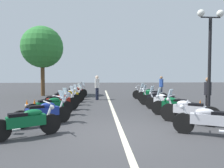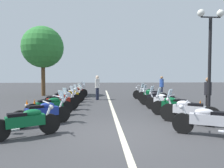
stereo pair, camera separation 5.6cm
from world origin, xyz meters
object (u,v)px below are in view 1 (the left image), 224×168
Objects in this scene: motorcycle_right_row_3 at (164,101)px; bystander_2 at (161,85)px; motorcycle_left_row_7 at (75,92)px; motorcycle_left_row_2 at (51,106)px; motorcycle_right_row_5 at (152,95)px; motorcycle_right_row_2 at (174,105)px; motorcycle_left_row_5 at (70,96)px; traffic_cone_1 at (27,106)px; motorcycle_right_row_4 at (157,98)px; bystander_1 at (97,86)px; bystander_0 at (208,92)px; motorcycle_left_row_3 at (59,102)px; traffic_cone_0 at (200,107)px; traffic_cone_2 at (35,106)px; roadside_tree_0 at (42,47)px; street_lamp_twin_globe at (210,43)px; motorcycle_left_row_1 at (44,112)px; motorcycle_left_row_0 at (27,122)px; motorcycle_left_row_6 at (71,94)px; motorcycle_right_row_1 at (188,110)px; motorcycle_left_row_4 at (64,98)px; motorcycle_right_row_6 at (147,93)px; motorcycle_right_row_0 at (211,121)px.

bystander_2 reaches higher than motorcycle_right_row_3.
motorcycle_left_row_2 is at bearing -130.29° from motorcycle_left_row_7.
motorcycle_right_row_2 is at bearing 121.57° from motorcycle_right_row_5.
motorcycle_left_row_5 is 2.97× the size of traffic_cone_1.
bystander_1 is at bearing -9.33° from motorcycle_right_row_4.
bystander_0 reaches higher than traffic_cone_1.
motorcycle_left_row_3 is 6.67m from traffic_cone_0.
traffic_cone_2 is 8.62m from roadside_tree_0.
street_lamp_twin_globe is at bearing 94.90° from bystander_2.
motorcycle_right_row_4 is (4.17, -5.21, 0.00)m from motorcycle_left_row_1.
motorcycle_left_row_0 is at bearing 78.58° from motorcycle_right_row_4.
motorcycle_right_row_1 reaches higher than motorcycle_left_row_6.
motorcycle_left_row_2 is at bearing 59.54° from motorcycle_right_row_4.
bystander_1 is (7.21, -1.78, 0.55)m from motorcycle_left_row_1.
motorcycle_left_row_5 is at bearing 53.67° from motorcycle_left_row_4.
motorcycle_left_row_3 is 1.04× the size of motorcycle_left_row_7.
motorcycle_left_row_0 is at bearing -165.28° from traffic_cone_2.
motorcycle_left_row_0 is 11.94m from bystander_2.
motorcycle_right_row_4 is (2.74, -5.30, -0.00)m from motorcycle_left_row_2.
motorcycle_left_row_3 reaches higher than motorcycle_right_row_2.
motorcycle_right_row_6 is at bearing -58.36° from motorcycle_right_row_5.
motorcycle_right_row_4 is 6.54m from traffic_cone_2.
motorcycle_left_row_0 is at bearing -120.96° from motorcycle_left_row_4.
traffic_cone_2 is (0.07, -0.33, 0.00)m from traffic_cone_1.
motorcycle_left_row_3 is at bearing 14.35° from motorcycle_right_row_2.
bystander_0 is (0.12, -0.41, 0.68)m from traffic_cone_0.
motorcycle_left_row_2 is 1.00× the size of motorcycle_right_row_5.
motorcycle_left_row_5 is 1.06× the size of bystander_1.
motorcycle_right_row_1 is at bearing -86.12° from motorcycle_left_row_6.
motorcycle_right_row_3 is 2.05m from bystander_0.
motorcycle_right_row_3 is at bearing -89.52° from traffic_cone_2.
motorcycle_right_row_2 is 0.38× the size of street_lamp_twin_globe.
motorcycle_left_row_2 is 0.99× the size of motorcycle_right_row_2.
motorcycle_left_row_0 is at bearing 103.55° from bystander_1.
motorcycle_right_row_5 reaches higher than motorcycle_left_row_5.
motorcycle_right_row_5 is 3.92m from traffic_cone_0.
motorcycle_right_row_4 reaches higher than motorcycle_left_row_0.
traffic_cone_0 is 6.50m from bystander_2.
traffic_cone_2 is at bearing 45.40° from motorcycle_right_row_4.
motorcycle_left_row_3 is at bearing 34.38° from motorcycle_right_row_3.
motorcycle_right_row_3 is (-0.04, -5.16, -0.00)m from motorcycle_left_row_3.
motorcycle_left_row_3 is 1.08× the size of bystander_1.
motorcycle_left_row_1 is at bearing -129.39° from motorcycle_left_row_7.
motorcycle_left_row_6 is 5.60m from roadside_tree_0.
roadside_tree_0 is at bearing 3.73° from motorcycle_right_row_5.
roadside_tree_0 is at bearing -29.20° from motorcycle_right_row_0.
motorcycle_right_row_1 is 8.04m from bystander_1.
motorcycle_right_row_0 is 3.80m from traffic_cone_0.
motorcycle_right_row_0 is 1.18× the size of bystander_2.
street_lamp_twin_globe reaches higher than motorcycle_left_row_5.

